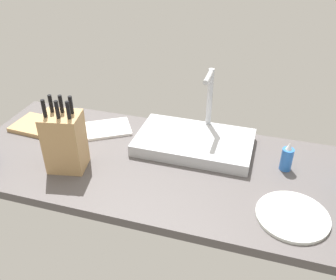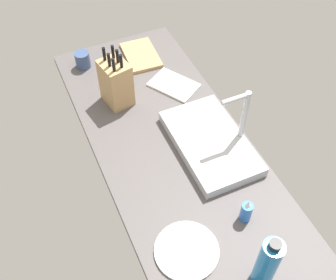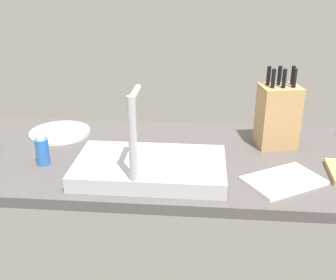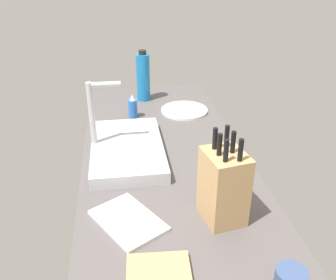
% 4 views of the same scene
% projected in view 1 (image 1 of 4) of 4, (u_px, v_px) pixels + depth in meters
% --- Properties ---
extents(countertop_slab, '(1.67, 0.65, 0.04)m').
position_uv_depth(countertop_slab, '(174.00, 169.00, 1.44)').
color(countertop_slab, '#514C4C').
rests_on(countertop_slab, ground).
extents(sink_basin, '(0.47, 0.28, 0.05)m').
position_uv_depth(sink_basin, '(194.00, 142.00, 1.52)').
color(sink_basin, '#B7BABF').
rests_on(sink_basin, countertop_slab).
extents(faucet, '(0.06, 0.13, 0.30)m').
position_uv_depth(faucet, '(210.00, 99.00, 1.53)').
color(faucet, '#B7BABF').
rests_on(faucet, countertop_slab).
extents(knife_block, '(0.15, 0.14, 0.29)m').
position_uv_depth(knife_block, '(65.00, 141.00, 1.36)').
color(knife_block, tan).
rests_on(knife_block, countertop_slab).
extents(cutting_board, '(0.26, 0.18, 0.02)m').
position_uv_depth(cutting_board, '(42.00, 126.00, 1.66)').
color(cutting_board, tan).
rests_on(cutting_board, countertop_slab).
extents(soap_bottle, '(0.04, 0.04, 0.12)m').
position_uv_depth(soap_bottle, '(287.00, 158.00, 1.38)').
color(soap_bottle, blue).
rests_on(soap_bottle, countertop_slab).
extents(dinner_plate, '(0.23, 0.23, 0.01)m').
position_uv_depth(dinner_plate, '(292.00, 216.00, 1.19)').
color(dinner_plate, silver).
rests_on(dinner_plate, countertop_slab).
extents(dish_towel, '(0.27, 0.25, 0.01)m').
position_uv_depth(dish_towel, '(104.00, 129.00, 1.64)').
color(dish_towel, white).
rests_on(dish_towel, countertop_slab).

